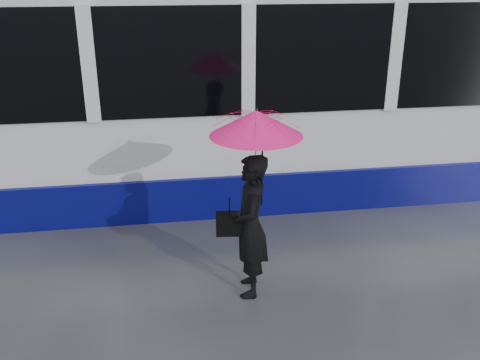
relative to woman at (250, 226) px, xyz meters
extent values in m
plane|color=#27282C|center=(-1.58, 0.61, -0.79)|extent=(90.00, 90.00, 0.00)
cube|color=#3F3D38|center=(-1.58, 2.39, -0.78)|extent=(34.00, 0.07, 0.02)
cube|color=#3F3D38|center=(-1.58, 3.83, -0.78)|extent=(34.00, 0.07, 0.02)
cube|color=#080A63|center=(-3.21, 3.11, -0.48)|extent=(24.00, 2.56, 0.62)
imported|color=black|center=(0.00, 0.00, 0.00)|extent=(0.45, 0.62, 1.58)
imported|color=#DC127B|center=(0.05, 0.00, 0.88)|extent=(0.96, 0.98, 0.79)
cone|color=#DC127B|center=(0.05, 0.00, 1.12)|extent=(1.04, 1.04, 0.26)
cylinder|color=black|center=(0.05, 0.00, 1.27)|extent=(0.01, 0.01, 0.06)
cylinder|color=black|center=(0.12, 0.02, 0.58)|extent=(0.02, 0.02, 0.69)
cube|color=black|center=(-0.22, 0.02, 0.04)|extent=(0.30, 0.16, 0.25)
cylinder|color=black|center=(-0.22, 0.02, 0.25)|extent=(0.01, 0.01, 0.18)
camera|label=1|loc=(-0.89, -4.97, 2.56)|focal=40.00mm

